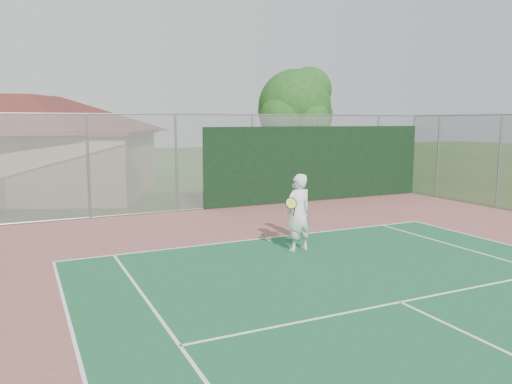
# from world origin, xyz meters

# --- Properties ---
(back_fence) EXTENTS (20.08, 0.11, 3.53)m
(back_fence) POSITION_xyz_m (2.11, 16.98, 1.67)
(back_fence) COLOR gray
(back_fence) RESTS_ON ground
(side_fence_right) EXTENTS (0.08, 9.00, 3.50)m
(side_fence_right) POSITION_xyz_m (10.00, 12.50, 1.75)
(side_fence_right) COLOR gray
(side_fence_right) RESTS_ON ground
(clubhouse) EXTENTS (14.22, 12.04, 5.21)m
(clubhouse) POSITION_xyz_m (-6.15, 24.06, 2.64)
(clubhouse) COLOR tan
(clubhouse) RESTS_ON ground
(tree) EXTENTS (4.20, 3.98, 5.86)m
(tree) POSITION_xyz_m (6.31, 21.12, 3.85)
(tree) COLOR #312211
(tree) RESTS_ON ground
(player_white_front) EXTENTS (0.94, 0.73, 1.95)m
(player_white_front) POSITION_xyz_m (0.17, 10.34, 0.98)
(player_white_front) COLOR white
(player_white_front) RESTS_ON ground
(player_grey_back) EXTENTS (0.95, 0.88, 1.57)m
(player_grey_back) POSITION_xyz_m (0.74, 11.46, 0.78)
(player_grey_back) COLOR #B5B8BB
(player_grey_back) RESTS_ON ground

